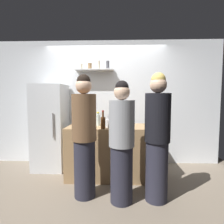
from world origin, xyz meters
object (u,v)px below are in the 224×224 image
(water_bottle_plastic, at_px, (98,120))
(person_blonde, at_px, (157,138))
(wine_bottle_green_glass, at_px, (79,119))
(utensil_holder, at_px, (109,123))
(baking_pan, at_px, (122,125))
(person_brown_jacket, at_px, (84,137))
(wine_bottle_amber_glass, at_px, (103,122))
(person_grey_hoodie, at_px, (122,143))
(refrigerator, at_px, (51,127))

(water_bottle_plastic, distance_m, person_blonde, 1.21)
(wine_bottle_green_glass, bearing_deg, utensil_holder, -7.60)
(baking_pan, relative_size, wine_bottle_green_glass, 0.97)
(wine_bottle_green_glass, height_order, person_blonde, person_blonde)
(person_brown_jacket, distance_m, person_blonde, 1.00)
(water_bottle_plastic, relative_size, person_blonde, 0.14)
(person_brown_jacket, xyz_separation_m, person_blonde, (1.00, -0.06, 0.01))
(wine_bottle_green_glass, xyz_separation_m, wine_bottle_amber_glass, (0.45, -0.24, -0.02))
(utensil_holder, xyz_separation_m, person_brown_jacket, (-0.31, -0.58, -0.11))
(baking_pan, height_order, person_brown_jacket, person_brown_jacket)
(wine_bottle_amber_glass, bearing_deg, water_bottle_plastic, 109.85)
(person_brown_jacket, relative_size, person_grey_hoodie, 1.06)
(person_grey_hoodie, bearing_deg, wine_bottle_amber_glass, -106.28)
(person_brown_jacket, bearing_deg, water_bottle_plastic, 28.99)
(person_brown_jacket, bearing_deg, refrigerator, 77.35)
(person_brown_jacket, bearing_deg, wine_bottle_green_glass, 56.19)
(refrigerator, xyz_separation_m, wine_bottle_amber_glass, (1.10, -0.62, 0.19))
(person_brown_jacket, bearing_deg, baking_pan, 0.45)
(wine_bottle_green_glass, height_order, wine_bottle_amber_glass, wine_bottle_green_glass)
(baking_pan, relative_size, person_brown_jacket, 0.20)
(baking_pan, xyz_separation_m, wine_bottle_amber_glass, (-0.31, -0.30, 0.08))
(baking_pan, distance_m, person_blonde, 0.91)
(wine_bottle_green_glass, distance_m, water_bottle_plastic, 0.34)
(person_brown_jacket, height_order, person_grey_hoodie, person_brown_jacket)
(refrigerator, distance_m, person_grey_hoodie, 1.81)
(refrigerator, distance_m, person_brown_jacket, 1.35)
(refrigerator, bearing_deg, wine_bottle_green_glass, -30.83)
(wine_bottle_green_glass, relative_size, person_blonde, 0.20)
(wine_bottle_amber_glass, height_order, person_grey_hoodie, person_grey_hoodie)
(water_bottle_plastic, relative_size, person_grey_hoodie, 0.15)
(baking_pan, height_order, utensil_holder, utensil_holder)
(refrigerator, height_order, person_grey_hoodie, refrigerator)
(refrigerator, relative_size, utensil_holder, 7.36)
(baking_pan, bearing_deg, person_grey_hoodie, -90.79)
(refrigerator, bearing_deg, wine_bottle_amber_glass, -29.66)
(wine_bottle_green_glass, distance_m, person_grey_hoodie, 1.09)
(wine_bottle_amber_glass, bearing_deg, wine_bottle_green_glass, 152.07)
(baking_pan, distance_m, wine_bottle_amber_glass, 0.43)
(wine_bottle_green_glass, relative_size, water_bottle_plastic, 1.45)
(person_brown_jacket, height_order, person_blonde, person_blonde)
(wine_bottle_amber_glass, bearing_deg, utensil_holder, 62.79)
(utensil_holder, bearing_deg, refrigerator, 158.84)
(water_bottle_plastic, distance_m, person_brown_jacket, 0.76)
(refrigerator, distance_m, wine_bottle_amber_glass, 1.28)
(wine_bottle_green_glass, bearing_deg, water_bottle_plastic, 15.41)
(person_blonde, height_order, person_grey_hoodie, person_blonde)
(baking_pan, height_order, wine_bottle_amber_glass, wine_bottle_amber_glass)
(person_brown_jacket, distance_m, person_grey_hoodie, 0.54)
(wine_bottle_amber_glass, distance_m, person_grey_hoodie, 0.64)
(person_grey_hoodie, bearing_deg, baking_pan, -136.03)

